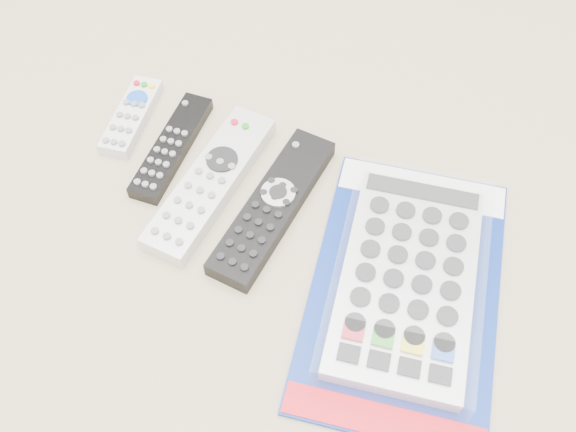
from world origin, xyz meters
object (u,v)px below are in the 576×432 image
at_px(remote_silver_dvd, 211,182).
at_px(remote_large_black, 273,206).
at_px(remote_small_grey, 132,116).
at_px(remote_slim_black, 172,147).
at_px(jumbo_remote_packaged, 408,279).

relative_size(remote_silver_dvd, remote_large_black, 1.01).
bearing_deg(remote_small_grey, remote_large_black, -23.62).
bearing_deg(remote_silver_dvd, remote_small_grey, 161.81).
relative_size(remote_small_grey, remote_slim_black, 0.78).
xyz_separation_m(remote_silver_dvd, jumbo_remote_packaged, (0.26, -0.03, 0.01)).
bearing_deg(remote_silver_dvd, remote_slim_black, 159.24).
bearing_deg(remote_small_grey, jumbo_remote_packaged, -22.25).
distance_m(remote_small_grey, jumbo_remote_packaged, 0.41).
height_order(remote_large_black, jumbo_remote_packaged, jumbo_remote_packaged).
distance_m(remote_slim_black, jumbo_remote_packaged, 0.33).
bearing_deg(remote_small_grey, remote_silver_dvd, -30.54).
bearing_deg(remote_slim_black, remote_silver_dvd, -27.71).
bearing_deg(remote_small_grey, remote_slim_black, -27.92).
bearing_deg(remote_large_black, remote_small_grey, 169.87).
distance_m(remote_small_grey, remote_silver_dvd, 0.16).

